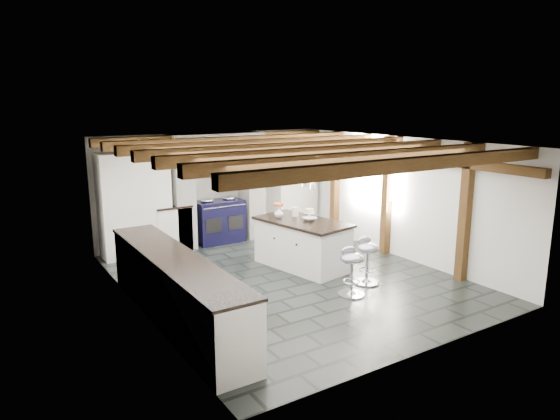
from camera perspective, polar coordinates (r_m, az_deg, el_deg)
ground at (r=8.53m, az=0.88°, el=-7.80°), size 6.00×6.00×0.00m
room_shell at (r=9.15m, az=-7.18°, el=0.43°), size 6.00×6.03×6.00m
range_cooker at (r=10.64m, az=-7.03°, el=-1.19°), size 1.00×0.63×0.99m
kitchen_island at (r=8.98m, az=2.53°, el=-3.81°), size 1.22×1.88×1.15m
bar_stool_near at (r=8.28m, az=9.92°, el=-5.08°), size 0.43×0.43×0.78m
bar_stool_far at (r=7.75m, az=8.19°, el=-6.32°), size 0.46×0.46×0.76m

